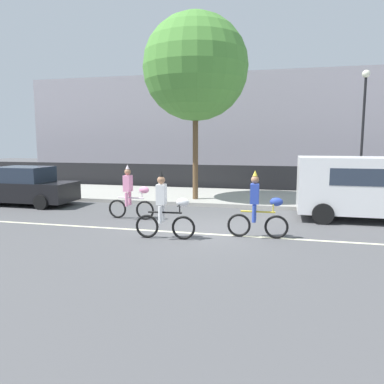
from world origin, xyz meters
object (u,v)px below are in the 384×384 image
(parade_cyclist_cobalt, at_px, (258,209))
(parked_car_black, at_px, (27,187))
(street_lamp_post, at_px, (364,114))
(parade_cyclist_pink, at_px, (131,195))
(parked_van_white, at_px, (376,184))
(parade_cyclist_zebra, at_px, (165,209))

(parade_cyclist_cobalt, height_order, parked_car_black, parade_cyclist_cobalt)
(parked_car_black, bearing_deg, street_lamp_post, 21.73)
(parade_cyclist_pink, xyz_separation_m, parked_van_white, (8.24, 1.72, 0.44))
(parade_cyclist_zebra, relative_size, parade_cyclist_cobalt, 1.00)
(parade_cyclist_zebra, distance_m, parked_van_white, 7.43)
(parade_cyclist_cobalt, height_order, street_lamp_post, street_lamp_post)
(parade_cyclist_pink, height_order, parked_van_white, parked_van_white)
(parade_cyclist_pink, height_order, parade_cyclist_zebra, same)
(parade_cyclist_pink, bearing_deg, parked_car_black, 163.20)
(parade_cyclist_pink, bearing_deg, parade_cyclist_cobalt, -18.95)
(parade_cyclist_cobalt, relative_size, parked_car_black, 0.47)
(parked_van_white, height_order, parked_car_black, parked_van_white)
(parade_cyclist_zebra, bearing_deg, parade_cyclist_pink, 131.18)
(parade_cyclist_zebra, relative_size, parked_car_black, 0.47)
(parade_cyclist_cobalt, bearing_deg, parked_van_white, 41.17)
(parade_cyclist_pink, distance_m, parade_cyclist_zebra, 3.03)
(parade_cyclist_pink, distance_m, parade_cyclist_cobalt, 4.77)
(parade_cyclist_zebra, relative_size, parked_van_white, 0.38)
(parked_van_white, bearing_deg, parade_cyclist_cobalt, -138.83)
(parade_cyclist_zebra, distance_m, parked_car_black, 8.48)
(parade_cyclist_cobalt, distance_m, street_lamp_post, 10.35)
(parade_cyclist_pink, xyz_separation_m, parade_cyclist_zebra, (1.99, -2.28, 0.00))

